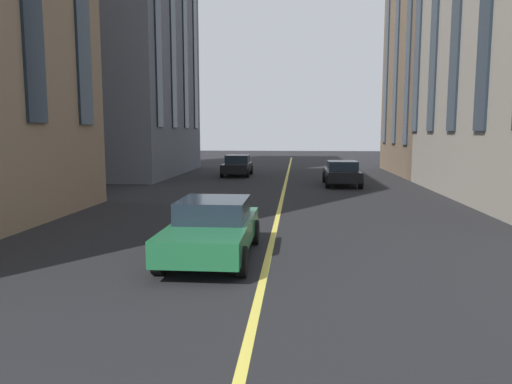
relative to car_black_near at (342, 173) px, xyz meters
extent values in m
cube|color=#D8C64C|center=(-11.04, 3.14, -0.70)|extent=(80.00, 0.16, 0.01)
cube|color=black|center=(0.05, 0.00, -0.11)|extent=(4.40, 1.80, 0.55)
cube|color=#19232D|center=(-0.17, 0.00, 0.42)|extent=(1.85, 1.58, 0.50)
cylinder|color=black|center=(1.50, 0.86, -0.38)|extent=(0.64, 0.22, 0.64)
cylinder|color=black|center=(1.50, -0.86, -0.38)|extent=(0.64, 0.22, 0.64)
cylinder|color=black|center=(-1.40, 0.86, -0.38)|extent=(0.64, 0.22, 0.64)
cylinder|color=black|center=(-1.40, -0.86, -0.38)|extent=(0.64, 0.22, 0.64)
cube|color=black|center=(5.32, 6.54, -0.13)|extent=(3.90, 1.75, 0.55)
cube|color=#19232D|center=(5.52, 6.54, 0.42)|extent=(1.64, 1.54, 0.55)
cylinder|color=black|center=(4.03, 5.70, -0.40)|extent=(0.60, 0.21, 0.60)
cylinder|color=black|center=(4.03, 7.38, -0.40)|extent=(0.60, 0.21, 0.60)
cylinder|color=black|center=(6.61, 5.70, -0.40)|extent=(0.60, 0.21, 0.60)
cylinder|color=black|center=(6.61, 7.38, -0.40)|extent=(0.60, 0.21, 0.60)
cube|color=#1E6038|center=(-15.85, 4.46, -0.11)|extent=(4.40, 1.80, 0.55)
cube|color=#19232D|center=(-15.63, 4.46, 0.42)|extent=(1.85, 1.58, 0.50)
cylinder|color=black|center=(-17.31, 3.59, -0.38)|extent=(0.64, 0.22, 0.64)
cylinder|color=black|center=(-17.31, 5.32, -0.38)|extent=(0.64, 0.22, 0.64)
cylinder|color=black|center=(-14.40, 3.59, -0.38)|extent=(0.64, 0.22, 0.64)
cylinder|color=black|center=(-14.40, 5.32, -0.38)|extent=(0.64, 0.22, 0.64)
cube|color=#846B51|center=(8.01, -9.62, 7.00)|extent=(11.04, 10.53, 15.41)
cube|color=#19232D|center=(4.33, -4.31, 7.31)|extent=(1.10, 0.10, 11.71)
cube|color=#19232D|center=(8.01, -4.31, 7.31)|extent=(1.10, 0.10, 11.71)
cube|color=#19232D|center=(11.69, -4.31, 7.31)|extent=(1.10, 0.10, 11.71)
cube|color=#565B66|center=(6.23, 15.35, 10.89)|extent=(13.52, 9.41, 23.20)
cube|color=#19232D|center=(7.92, 10.59, 11.36)|extent=(1.10, 0.10, 17.63)
cube|color=#19232D|center=(11.30, 10.59, 11.36)|extent=(1.10, 0.10, 17.63)
camera|label=1|loc=(-26.74, 2.48, 2.25)|focal=33.45mm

